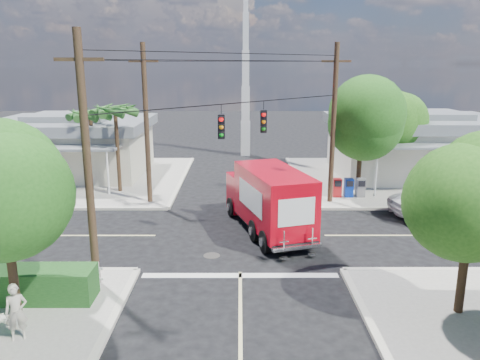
{
  "coord_description": "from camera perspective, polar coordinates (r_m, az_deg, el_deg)",
  "views": [
    {
      "loc": [
        -0.03,
        -20.75,
        7.85
      ],
      "look_at": [
        0.0,
        2.0,
        2.2
      ],
      "focal_mm": 35.0,
      "sensor_mm": 36.0,
      "label": 1
    }
  ],
  "objects": [
    {
      "name": "vending_boxes",
      "position": [
        28.64,
        13.11,
        -0.9
      ],
      "size": [
        1.9,
        0.5,
        1.1
      ],
      "color": "#A81619",
      "rests_on": "sidewalk_ne"
    },
    {
      "name": "parked_car",
      "position": [
        26.64,
        23.67,
        -2.66
      ],
      "size": [
        5.96,
        3.58,
        1.55
      ],
      "primitive_type": "imported",
      "rotation": [
        0.0,
        0.0,
        1.76
      ],
      "color": "silver",
      "rests_on": "ground"
    },
    {
      "name": "ground",
      "position": [
        22.18,
        0.01,
        -6.78
      ],
      "size": [
        120.0,
        120.0,
        0.0
      ],
      "primitive_type": "plane",
      "color": "black",
      "rests_on": "ground"
    },
    {
      "name": "palm_nw_front",
      "position": [
        29.35,
        -14.97,
        8.0
      ],
      "size": [
        3.01,
        3.08,
        5.59
      ],
      "color": "#422D1C",
      "rests_on": "sidewalk_nw"
    },
    {
      "name": "delivery_truck",
      "position": [
        22.28,
        3.48,
        -2.37
      ],
      "size": [
        4.15,
        7.58,
        3.15
      ],
      "color": "black",
      "rests_on": "ground"
    },
    {
      "name": "building_nw",
      "position": [
        35.75,
        -19.69,
        4.08
      ],
      "size": [
        10.8,
        10.2,
        4.3
      ],
      "color": "beige",
      "rests_on": "sidewalk_nw"
    },
    {
      "name": "tree_se",
      "position": [
        15.7,
        26.58,
        -1.61
      ],
      "size": [
        3.67,
        3.54,
        5.62
      ],
      "color": "#422D1C",
      "rests_on": "sidewalk_se"
    },
    {
      "name": "tree_ne_front",
      "position": [
        28.61,
        14.71,
        7.31
      ],
      "size": [
        4.21,
        4.14,
        6.66
      ],
      "color": "#422D1C",
      "rests_on": "sidewalk_ne"
    },
    {
      "name": "sidewalk_ne",
      "position": [
        34.35,
        18.45,
        0.13
      ],
      "size": [
        14.12,
        14.12,
        0.14
      ],
      "color": "gray",
      "rests_on": "ground"
    },
    {
      "name": "road_markings",
      "position": [
        20.81,
        0.01,
        -8.2
      ],
      "size": [
        32.0,
        32.0,
        0.01
      ],
      "color": "beige",
      "rests_on": "ground"
    },
    {
      "name": "tree_sw_front",
      "position": [
        15.34,
        -27.07,
        -0.88
      ],
      "size": [
        3.88,
        3.78,
        6.03
      ],
      "color": "#422D1C",
      "rests_on": "sidewalk_sw"
    },
    {
      "name": "radio_tower",
      "position": [
        40.81,
        0.68,
        10.85
      ],
      "size": [
        0.8,
        0.8,
        17.0
      ],
      "color": "silver",
      "rests_on": "ground"
    },
    {
      "name": "palm_nw_back",
      "position": [
        31.38,
        -17.79,
        7.48
      ],
      "size": [
        3.01,
        3.08,
        5.19
      ],
      "color": "#422D1C",
      "rests_on": "sidewalk_nw"
    },
    {
      "name": "hedge_sw",
      "position": [
        17.91,
        -27.06,
        -11.25
      ],
      "size": [
        6.2,
        1.2,
        1.1
      ],
      "primitive_type": "cube",
      "color": "#163F16",
      "rests_on": "sidewalk_sw"
    },
    {
      "name": "pedestrian",
      "position": [
        15.24,
        -25.62,
        -14.3
      ],
      "size": [
        0.72,
        0.61,
        1.69
      ],
      "primitive_type": "imported",
      "rotation": [
        0.0,
        0.0,
        0.38
      ],
      "color": "#B8B09D",
      "rests_on": "sidewalk_sw"
    },
    {
      "name": "building_ne",
      "position": [
        35.46,
        20.67,
        4.08
      ],
      "size": [
        11.8,
        10.2,
        4.5
      ],
      "color": "white",
      "rests_on": "sidewalk_ne"
    },
    {
      "name": "tree_ne_back",
      "position": [
        31.5,
        18.25,
        6.58
      ],
      "size": [
        3.77,
        3.66,
        5.82
      ],
      "color": "#422D1C",
      "rests_on": "sidewalk_ne"
    },
    {
      "name": "sidewalk_nw",
      "position": [
        34.33,
        -18.49,
        0.12
      ],
      "size": [
        14.12,
        14.12,
        0.14
      ],
      "color": "gray",
      "rests_on": "ground"
    },
    {
      "name": "picket_fence",
      "position": [
        18.47,
        -25.38,
        -10.32
      ],
      "size": [
        5.94,
        0.06,
        1.0
      ],
      "color": "silver",
      "rests_on": "sidewalk_sw"
    },
    {
      "name": "utility_poles",
      "position": [
        22.63,
        -4.03,
        5.84
      ],
      "size": [
        12.0,
        10.68,
        9.0
      ],
      "color": "#473321",
      "rests_on": "ground"
    }
  ]
}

